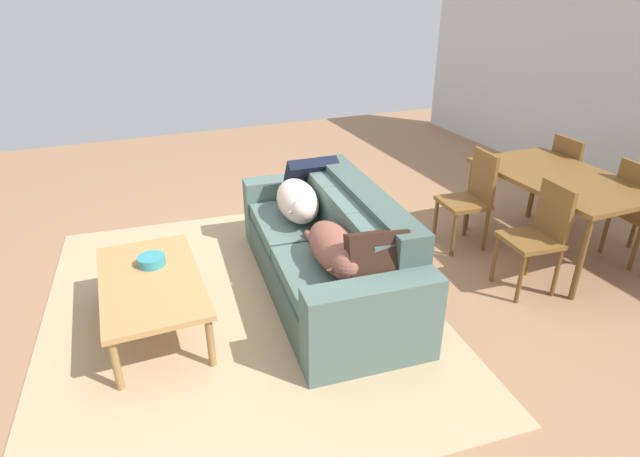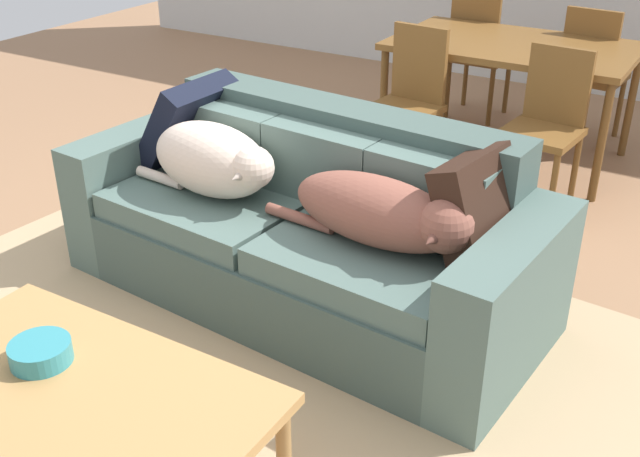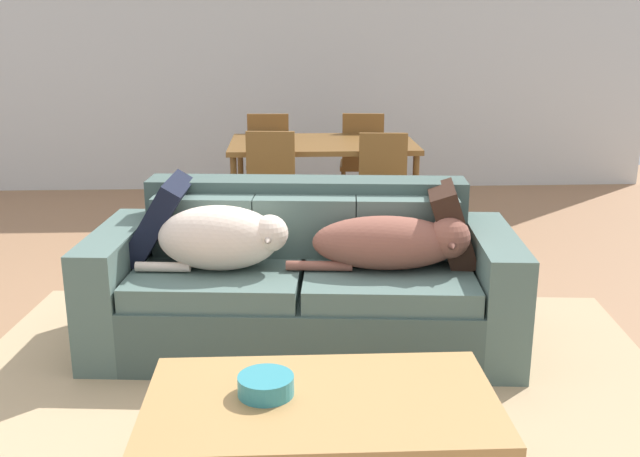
# 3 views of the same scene
# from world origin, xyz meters

# --- Properties ---
(ground_plane) EXTENTS (10.00, 10.00, 0.00)m
(ground_plane) POSITION_xyz_m (0.00, 0.00, 0.00)
(ground_plane) COLOR #9C714E
(back_partition) EXTENTS (8.00, 0.12, 2.70)m
(back_partition) POSITION_xyz_m (0.00, 4.00, 1.35)
(back_partition) COLOR silver
(back_partition) RESTS_ON ground
(area_rug) EXTENTS (3.71, 3.18, 0.01)m
(area_rug) POSITION_xyz_m (0.29, -0.67, 0.01)
(area_rug) COLOR tan
(area_rug) RESTS_ON ground
(couch) EXTENTS (2.28, 1.10, 0.85)m
(couch) POSITION_xyz_m (0.30, 0.11, 0.33)
(couch) COLOR #41554F
(couch) RESTS_ON ground
(dog_on_left_cushion) EXTENTS (0.78, 0.38, 0.33)m
(dog_on_left_cushion) POSITION_xyz_m (-0.12, -0.01, 0.64)
(dog_on_left_cushion) COLOR beige
(dog_on_left_cushion) RESTS_ON couch
(dog_on_right_cushion) EXTENTS (0.94, 0.39, 0.28)m
(dog_on_right_cushion) POSITION_xyz_m (0.75, -0.05, 0.61)
(dog_on_right_cushion) COLOR brown
(dog_on_right_cushion) RESTS_ON couch
(throw_pillow_by_left_arm) EXTENTS (0.36, 0.48, 0.45)m
(throw_pillow_by_left_arm) POSITION_xyz_m (-0.48, 0.24, 0.67)
(throw_pillow_by_left_arm) COLOR black
(throw_pillow_by_left_arm) RESTS_ON couch
(throw_pillow_by_right_arm) EXTENTS (0.33, 0.45, 0.44)m
(throw_pillow_by_right_arm) POSITION_xyz_m (1.08, 0.10, 0.65)
(throw_pillow_by_right_arm) COLOR #301C13
(throw_pillow_by_right_arm) RESTS_ON couch
(coffee_table) EXTENTS (1.24, 0.68, 0.43)m
(coffee_table) POSITION_xyz_m (0.32, -1.29, 0.38)
(coffee_table) COLOR #B6864C
(coffee_table) RESTS_ON ground
(bowl_on_coffee_table) EXTENTS (0.20, 0.20, 0.07)m
(bowl_on_coffee_table) POSITION_xyz_m (0.13, -1.25, 0.46)
(bowl_on_coffee_table) COLOR teal
(bowl_on_coffee_table) RESTS_ON coffee_table
(dining_table) EXTENTS (1.49, 0.93, 0.76)m
(dining_table) POSITION_xyz_m (0.50, 2.26, 0.70)
(dining_table) COLOR brown
(dining_table) RESTS_ON ground
(dining_chair_near_left) EXTENTS (0.44, 0.44, 0.92)m
(dining_chair_near_left) POSITION_xyz_m (0.08, 1.63, 0.51)
(dining_chair_near_left) COLOR brown
(dining_chair_near_left) RESTS_ON ground
(dining_chair_near_right) EXTENTS (0.44, 0.44, 0.90)m
(dining_chair_near_right) POSITION_xyz_m (0.92, 1.65, 0.50)
(dining_chair_near_right) COLOR brown
(dining_chair_near_right) RESTS_ON ground
(dining_chair_far_left) EXTENTS (0.41, 0.41, 0.92)m
(dining_chair_far_left) POSITION_xyz_m (0.05, 2.87, 0.51)
(dining_chair_far_left) COLOR brown
(dining_chair_far_left) RESTS_ON ground
(dining_chair_far_right) EXTENTS (0.44, 0.44, 0.93)m
(dining_chair_far_right) POSITION_xyz_m (0.89, 2.79, 0.51)
(dining_chair_far_right) COLOR brown
(dining_chair_far_right) RESTS_ON ground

